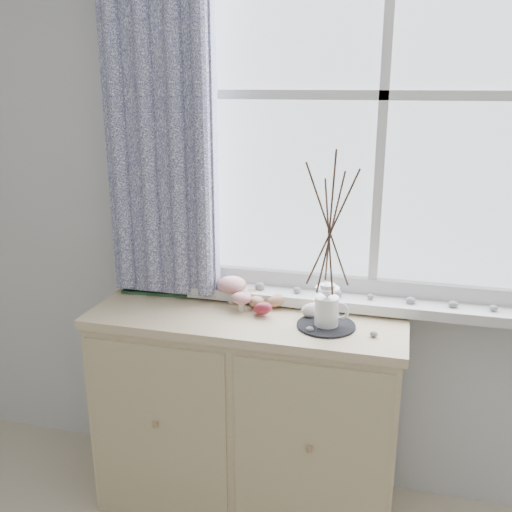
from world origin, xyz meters
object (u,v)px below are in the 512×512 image
Objects in this scene: sideboard at (247,413)px; botanical_book at (159,264)px; toadstool_cluster at (234,289)px; twig_pitcher at (330,226)px.

botanical_book reaches higher than sideboard.
sideboard is at bearing -49.41° from toadstool_cluster.
botanical_book is 0.77m from twig_pitcher.
toadstool_cluster is at bearing 130.59° from sideboard.
botanical_book reaches higher than toadstool_cluster.
sideboard is 1.84× the size of twig_pitcher.
toadstool_cluster is at bearing 168.03° from twig_pitcher.
botanical_book is 0.59× the size of twig_pitcher.
twig_pitcher is at bearing -16.91° from botanical_book.
twig_pitcher is (0.31, -0.03, 0.80)m from sideboard.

